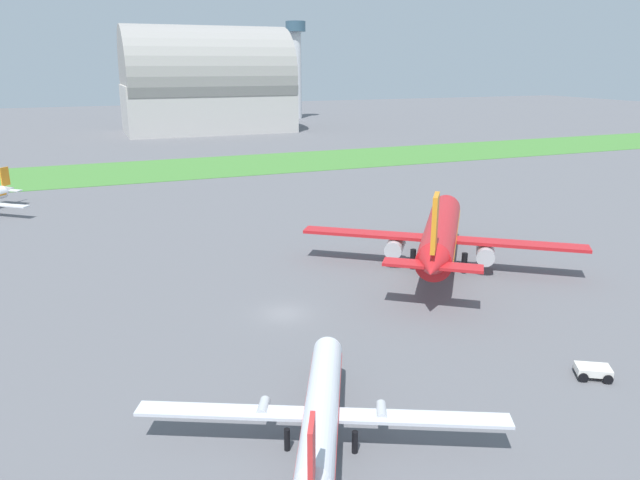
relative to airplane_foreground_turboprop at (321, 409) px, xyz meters
The scene contains 7 objects.
ground_plane 20.06m from the airplane_foreground_turboprop, 78.06° to the left, with size 600.00×600.00×0.00m, color slate.
grass_taxiway_strip 102.36m from the airplane_foreground_turboprop, 87.69° to the left, with size 360.00×28.00×0.08m, color #478438.
airplane_foreground_turboprop is the anchor object (origin of this frame).
airplane_midfield_jet 35.01m from the airplane_foreground_turboprop, 46.08° to the left, with size 26.36×26.63×10.97m.
baggage_cart_midfield 21.46m from the airplane_foreground_turboprop, ahead, with size 2.94×2.72×0.90m.
hangar_distant 176.06m from the airplane_foreground_turboprop, 80.58° to the left, with size 53.78×31.14×33.82m.
control_tower 222.51m from the airplane_foreground_turboprop, 70.86° to the left, with size 8.00×8.00×38.19m.
Camera 1 is at (-15.61, -48.12, 22.06)m, focal length 33.43 mm.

